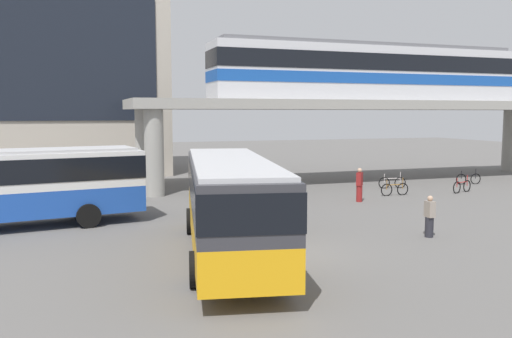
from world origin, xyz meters
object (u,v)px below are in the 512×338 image
(pedestrian_near_building, at_px, (359,186))
(bicycle_red, at_px, (462,187))
(bicycle_blue, at_px, (279,190))
(pedestrian_at_kerb, at_px, (240,195))
(train, at_px, (369,72))
(bicycle_green, at_px, (260,198))
(bicycle_brown, at_px, (395,189))
(bicycle_silver, at_px, (392,183))
(station_building, at_px, (11,73))
(bus_main, at_px, (230,196))
(bicycle_black, at_px, (468,179))
(bus_secondary, at_px, (3,181))
(pedestrian_walking_across, at_px, (429,218))

(pedestrian_near_building, bearing_deg, bicycle_red, 7.26)
(bicycle_blue, relative_size, pedestrian_at_kerb, 0.98)
(train, relative_size, pedestrian_near_building, 12.30)
(bicycle_green, xyz_separation_m, bicycle_brown, (8.29, 0.38, 0.00))
(bicycle_silver, relative_size, pedestrian_at_kerb, 0.97)
(station_building, height_order, bicycle_blue, station_building)
(station_building, xyz_separation_m, pedestrian_near_building, (18.56, -20.19, -6.86))
(pedestrian_at_kerb, bearing_deg, bus_main, -109.71)
(bus_main, bearing_deg, bicycle_black, 31.26)
(bicycle_red, relative_size, bicycle_blue, 0.96)
(bus_secondary, relative_size, pedestrian_at_kerb, 6.16)
(bicycle_red, xyz_separation_m, bicycle_brown, (-4.43, 0.32, 0.00))
(bicycle_brown, bearing_deg, bus_main, -142.92)
(bicycle_red, distance_m, bicycle_blue, 11.02)
(station_building, bearing_deg, pedestrian_walking_across, -59.09)
(bicycle_brown, bearing_deg, pedestrian_walking_across, -116.44)
(pedestrian_at_kerb, bearing_deg, bicycle_black, 16.29)
(bicycle_silver, xyz_separation_m, pedestrian_walking_across, (-6.21, -11.99, 0.38))
(train, xyz_separation_m, bicycle_black, (5.42, -3.81, -7.14))
(station_building, distance_m, bicycle_brown, 29.63)
(bus_secondary, xyz_separation_m, bicycle_silver, (21.64, 5.22, -1.63))
(bicycle_blue, relative_size, bicycle_brown, 1.00)
(bicycle_blue, bearing_deg, bicycle_red, -12.01)
(bicycle_silver, height_order, bicycle_green, same)
(bus_secondary, distance_m, pedestrian_walking_across, 16.90)
(bicycle_blue, distance_m, pedestrian_walking_across, 11.48)
(bicycle_green, bearing_deg, bus_main, -115.18)
(bus_main, relative_size, pedestrian_at_kerb, 6.18)
(bicycle_red, bearing_deg, pedestrian_near_building, -172.74)
(bicycle_blue, bearing_deg, train, 28.11)
(bicycle_blue, xyz_separation_m, pedestrian_at_kerb, (-3.71, -4.46, 0.51))
(bus_main, relative_size, bus_secondary, 1.00)
(bicycle_black, bearing_deg, bus_secondary, -169.25)
(bicycle_red, bearing_deg, bicycle_brown, 175.92)
(bus_secondary, distance_m, bicycle_blue, 14.57)
(bicycle_brown, height_order, pedestrian_at_kerb, pedestrian_at_kerb)
(bicycle_red, distance_m, pedestrian_walking_across, 12.83)
(train, height_order, bicycle_brown, train)
(bicycle_silver, bearing_deg, train, 83.44)
(train, bearing_deg, bus_secondary, -157.76)
(train, relative_size, pedestrian_walking_across, 13.92)
(bus_main, height_order, bicycle_red, bus_main)
(train, relative_size, bicycle_green, 13.00)
(bicycle_green, distance_m, bicycle_brown, 8.30)
(bus_main, distance_m, bicycle_green, 10.22)
(bicycle_black, bearing_deg, pedestrian_at_kerb, -163.71)
(pedestrian_walking_across, bearing_deg, bicycle_green, 112.02)
(bus_secondary, height_order, bicycle_brown, bus_secondary)
(bus_main, height_order, pedestrian_walking_across, bus_main)
(bicycle_brown, distance_m, pedestrian_at_kerb, 10.38)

